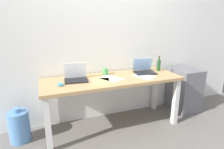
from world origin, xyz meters
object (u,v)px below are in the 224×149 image
(beer_bottle, at_px, (159,65))
(coffee_mug, at_px, (105,72))
(water_cooler_jug, at_px, (19,126))
(laptop_left, at_px, (76,77))
(filing_cabinet, at_px, (184,89))
(desk, at_px, (112,85))
(computer_mouse, at_px, (60,84))
(laptop_right, at_px, (144,70))

(beer_bottle, height_order, coffee_mug, beer_bottle)
(coffee_mug, distance_m, water_cooler_jug, 1.32)
(laptop_left, bearing_deg, filing_cabinet, -0.07)
(desk, relative_size, beer_bottle, 8.24)
(desk, relative_size, computer_mouse, 18.93)
(laptop_left, distance_m, laptop_right, 1.02)
(desk, distance_m, coffee_mug, 0.24)
(laptop_right, height_order, coffee_mug, laptop_right)
(desk, bearing_deg, computer_mouse, -174.94)
(laptop_left, xyz_separation_m, beer_bottle, (1.29, 0.03, 0.04))
(laptop_right, distance_m, computer_mouse, 1.25)
(laptop_left, relative_size, beer_bottle, 1.37)
(coffee_mug, xyz_separation_m, water_cooler_jug, (-1.19, -0.09, -0.57))
(computer_mouse, relative_size, water_cooler_jug, 0.22)
(beer_bottle, relative_size, water_cooler_jug, 0.51)
(computer_mouse, bearing_deg, coffee_mug, -5.06)
(desk, distance_m, water_cooler_jug, 1.30)
(beer_bottle, relative_size, computer_mouse, 2.30)
(computer_mouse, bearing_deg, water_cooler_jug, 137.78)
(computer_mouse, height_order, coffee_mug, coffee_mug)
(laptop_right, bearing_deg, computer_mouse, -173.24)
(desk, distance_m, laptop_left, 0.51)
(water_cooler_jug, bearing_deg, desk, -4.45)
(beer_bottle, bearing_deg, laptop_right, -176.18)
(beer_bottle, distance_m, computer_mouse, 1.52)
(beer_bottle, bearing_deg, laptop_left, -178.84)
(coffee_mug, bearing_deg, filing_cabinet, -4.64)
(laptop_right, bearing_deg, laptop_left, -179.53)
(laptop_left, xyz_separation_m, water_cooler_jug, (-0.75, 0.02, -0.57))
(water_cooler_jug, bearing_deg, filing_cabinet, -0.45)
(filing_cabinet, bearing_deg, laptop_right, 179.23)
(coffee_mug, distance_m, filing_cabinet, 1.44)
(desk, relative_size, water_cooler_jug, 4.21)
(laptop_left, height_order, filing_cabinet, laptop_left)
(desk, xyz_separation_m, beer_bottle, (0.81, 0.10, 0.19))
(coffee_mug, bearing_deg, laptop_left, -166.20)
(laptop_right, relative_size, water_cooler_jug, 0.75)
(laptop_right, xyz_separation_m, water_cooler_jug, (-1.77, 0.01, -0.57))
(laptop_left, height_order, beer_bottle, beer_bottle)
(desk, xyz_separation_m, computer_mouse, (-0.70, -0.06, 0.12))
(computer_mouse, height_order, filing_cabinet, computer_mouse)
(desk, xyz_separation_m, laptop_right, (0.54, 0.09, 0.14))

